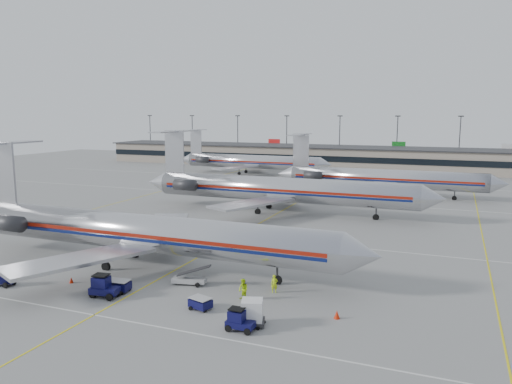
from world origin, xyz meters
The scene contains 19 objects.
ground centered at (0.00, 0.00, 0.00)m, with size 260.00×260.00×0.00m, color gray.
apron_markings centered at (0.00, 10.00, 0.01)m, with size 160.00×0.15×0.02m, color silver.
terminal centered at (0.00, 97.97, 3.16)m, with size 162.00×17.00×6.25m.
light_mast_row centered at (0.00, 112.00, 8.58)m, with size 163.60×0.40×15.28m.
jet_foreground centered at (-4.53, -5.65, 3.71)m, with size 48.91×28.80×12.80m.
jet_second_row centered at (-0.62, 27.07, 3.81)m, with size 50.22×29.57×13.15m.
jet_third_row centered at (12.74, 50.12, 3.47)m, with size 43.74×26.90×11.96m.
jet_back_row centered at (-24.29, 72.75, 3.40)m, with size 42.88×26.37×11.72m.
tug_left centered at (-12.63, -15.56, 0.77)m, with size 2.32×1.81×1.69m.
tug_center centered at (-1.88, -14.49, 0.93)m, with size 2.66×1.61×2.03m.
tug_right centered at (11.91, -16.35, 0.78)m, with size 2.11×1.13×1.71m.
cart_inner centered at (-1.41, -12.94, 0.58)m, with size 2.07×1.53×1.10m.
cart_outer centered at (7.32, -13.77, 0.53)m, with size 2.02×1.65×1.00m.
uld_container centered at (12.45, -15.10, 1.01)m, with size 2.30×2.10×2.00m.
belt_loader centered at (3.52, -8.78, 0.53)m, with size 3.84×1.82×1.97m.
ramp_worker_near centered at (11.66, -7.90, 0.82)m, with size 0.60×0.39×1.64m, color #C4EC16.
ramp_worker_far centered at (9.78, -10.58, 0.94)m, with size 0.91×0.71×1.88m, color #B9E615.
cone_right centered at (18.16, -11.47, 0.34)m, with size 0.49×0.49×0.67m, color red.
cone_left centered at (-7.14, -12.62, 0.28)m, with size 0.41×0.41×0.55m, color red.
Camera 1 is at (26.06, -48.28, 15.94)m, focal length 35.00 mm.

